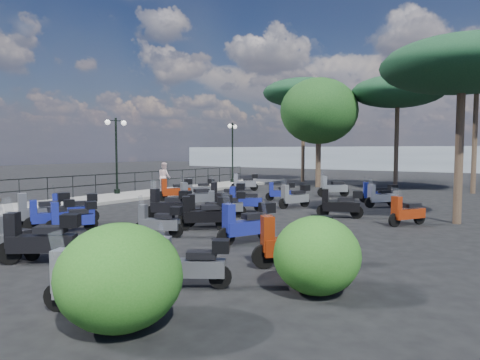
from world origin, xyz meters
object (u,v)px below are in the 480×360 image
Objects in this scene: scooter_20 at (159,222)px; broadleaf_tree at (319,111)px; scooter_8 at (73,218)px; scooter_28 at (407,212)px; lamp_post_1 at (116,151)px; scooter_19 at (41,239)px; pine_2 at (304,93)px; scooter_5 at (245,183)px; scooter_16 at (244,201)px; scooter_1 at (74,209)px; scooter_18 at (192,264)px; pine_1 at (477,72)px; scooter_25 at (247,224)px; scooter_21 at (208,211)px; scooter_23 at (382,196)px; scooter_10 at (195,197)px; scooter_14 at (226,205)px; pine_0 at (398,92)px; scooter_32 at (51,215)px; scooter_11 at (281,192)px; scooter_22 at (295,197)px; scooter_2 at (43,210)px; pine_3 at (462,66)px; scooter_3 at (176,190)px; scooter_15 at (169,205)px; scooter_13 at (13,240)px; scooter_4 at (200,188)px; pedestrian_far at (164,177)px; scooter_29 at (375,194)px; scooter_31 at (204,214)px; scooter_26 at (294,242)px; lamp_post_2 at (232,148)px; scooter_24 at (88,286)px; scooter_9 at (227,195)px; scooter_27 at (340,204)px; scooter_17 at (333,188)px.

broadleaf_tree is at bearing -13.44° from scooter_20.
scooter_28 is at bearing -113.35° from scooter_8.
scooter_19 is at bearing -31.64° from lamp_post_1.
broadleaf_tree is 5.44m from pine_2.
scooter_16 is at bearing 172.70° from scooter_5.
scooter_1 is 1.06× the size of scooter_18.
lamp_post_1 is 0.50× the size of pine_1.
scooter_25 is 0.20× the size of pine_2.
scooter_23 is (3.39, 8.10, -0.03)m from scooter_21.
lamp_post_1 reaches higher than scooter_21.
scooter_5 is 9.67m from scooter_23.
scooter_10 reaches higher than scooter_14.
broadleaf_tree is 5.24m from pine_0.
scooter_5 is at bearing -55.96° from scooter_32.
scooter_11 is 0.83× the size of scooter_22.
scooter_2 reaches higher than scooter_20.
scooter_2 is 19.98m from broadleaf_tree.
scooter_2 reaches higher than scooter_8.
pine_0 is at bearing -48.39° from scooter_21.
pine_3 is at bearing -86.65° from pine_1.
scooter_3 is 9.87m from scooter_23.
scooter_15 is 9.53m from scooter_23.
scooter_25 is at bearing 170.86° from scooter_10.
scooter_8 is at bearing 19.41° from scooter_13.
scooter_4 is at bearing 6.91° from scooter_18.
scooter_2 is at bearing 128.05° from scooter_15.
pine_2 reaches higher than scooter_8.
scooter_16 is (9.10, -1.03, -2.05)m from lamp_post_1.
pine_3 reaches higher than scooter_15.
scooter_10 is 1.12× the size of scooter_28.
scooter_29 is (11.65, 2.41, -0.55)m from pedestrian_far.
scooter_31 is at bearing 70.03° from scooter_28.
scooter_26 is (10.46, -13.83, 0.02)m from scooter_5.
broadleaf_tree is (-3.26, 16.24, 4.66)m from scooter_21.
scooter_10 is at bearing 25.79° from scooter_14.
lamp_post_2 is at bearing -6.86° from scooter_26.
scooter_24 is 26.09m from pine_0.
scooter_3 reaches higher than scooter_8.
lamp_post_2 reaches higher than scooter_28.
lamp_post_1 is 2.51× the size of scooter_9.
scooter_2 reaches higher than scooter_16.
lamp_post_1 reaches higher than scooter_28.
scooter_25 reaches higher than scooter_24.
scooter_1 is 0.80× the size of scooter_15.
lamp_post_2 is at bearing -13.52° from scooter_19.
scooter_4 is at bearing -19.41° from scooter_25.
scooter_19 is at bearing 172.13° from scooter_2.
scooter_22 is (4.44, 7.92, -0.02)m from scooter_1.
scooter_5 is 0.86× the size of scooter_9.
scooter_17 is at bearing 4.87° from scooter_27.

